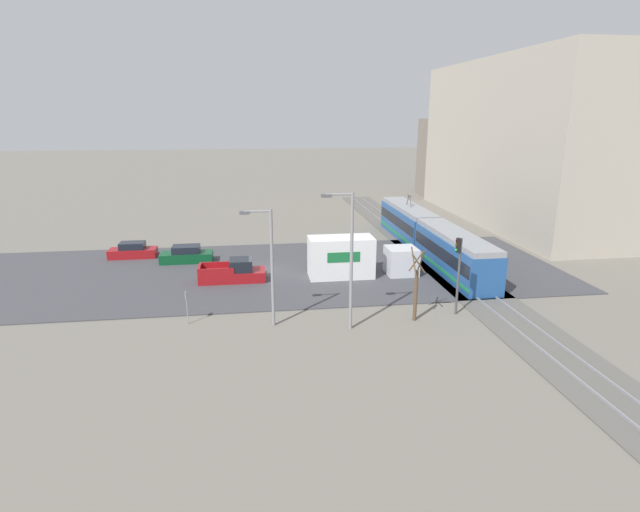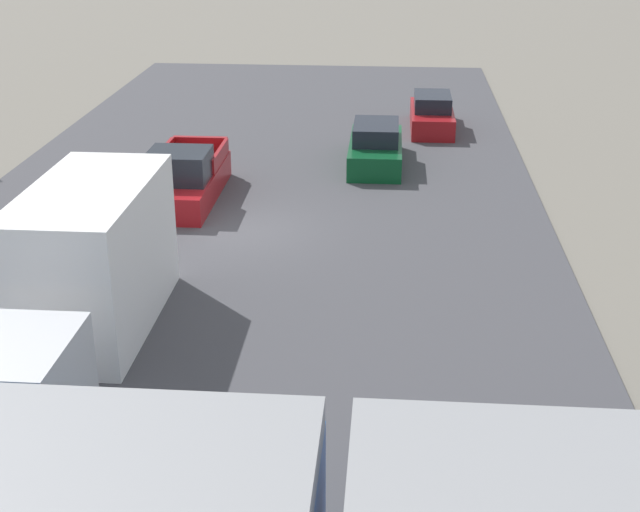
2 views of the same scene
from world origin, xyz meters
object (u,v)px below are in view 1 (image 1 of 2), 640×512
object	(u,v)px
street_lamp_mid_block	(348,253)
traffic_light_pole	(458,266)
pickup_truck	(233,273)
street_tree	(416,288)
sedan_car_1	(187,255)
light_rail_tram	(428,236)
street_lamp_near_crossing	(268,260)
no_parking_sign	(187,304)
sedan_car_0	(133,251)
box_truck	(356,258)

from	to	relation	value
street_lamp_mid_block	traffic_light_pole	bearing A→B (deg)	100.04
pickup_truck	street_tree	world-z (taller)	street_tree
street_lamp_mid_block	sedan_car_1	bearing A→B (deg)	-144.29
light_rail_tram	street_lamp_near_crossing	bearing A→B (deg)	-46.30
no_parking_sign	street_lamp_mid_block	bearing A→B (deg)	78.04
light_rail_tram	sedan_car_1	bearing A→B (deg)	-90.12
no_parking_sign	street_tree	bearing A→B (deg)	84.63
sedan_car_0	street_tree	bearing A→B (deg)	50.45
street_lamp_near_crossing	sedan_car_0	bearing A→B (deg)	-145.08
pickup_truck	street_lamp_mid_block	bearing A→B (deg)	35.49
sedan_car_1	street_tree	bearing A→B (deg)	-133.59
light_rail_tram	street_tree	bearing A→B (deg)	-22.42
box_truck	street_lamp_mid_block	size ratio (longest dim) A/B	1.04
sedan_car_1	street_tree	size ratio (longest dim) A/B	0.95
street_lamp_near_crossing	no_parking_sign	size ratio (longest dim) A/B	3.43
pickup_truck	street_lamp_mid_block	xyz separation A→B (m)	(10.27, 7.32, 4.19)
traffic_light_pole	no_parking_sign	bearing A→B (deg)	-92.50
pickup_truck	sedan_car_0	size ratio (longest dim) A/B	1.23
sedan_car_1	sedan_car_0	bearing A→B (deg)	66.94
sedan_car_1	no_parking_sign	distance (m)	14.27
sedan_car_0	no_parking_sign	xyz separation A→B (m)	(16.35, 6.85, 0.66)
box_truck	pickup_truck	xyz separation A→B (m)	(-0.06, -9.97, -0.86)
box_truck	no_parking_sign	size ratio (longest dim) A/B	4.11
light_rail_tram	street_lamp_mid_block	distance (m)	19.86
box_truck	traffic_light_pole	distance (m)	10.32
light_rail_tram	box_truck	distance (m)	10.29
box_truck	street_lamp_near_crossing	distance (m)	12.02
street_tree	street_lamp_near_crossing	size ratio (longest dim) A/B	0.65
traffic_light_pole	street_tree	size ratio (longest dim) A/B	1.09
pickup_truck	street_lamp_near_crossing	world-z (taller)	street_lamp_near_crossing
street_tree	no_parking_sign	size ratio (longest dim) A/B	2.21
no_parking_sign	traffic_light_pole	bearing A→B (deg)	87.50
pickup_truck	box_truck	bearing A→B (deg)	89.64
street_tree	light_rail_tram	bearing A→B (deg)	157.58
street_lamp_near_crossing	no_parking_sign	world-z (taller)	street_lamp_near_crossing
box_truck	traffic_light_pole	bearing A→B (deg)	29.29
light_rail_tram	traffic_light_pole	bearing A→B (deg)	-12.79
street_lamp_mid_block	street_lamp_near_crossing	bearing A→B (deg)	-103.68
street_tree	traffic_light_pole	bearing A→B (deg)	101.35
box_truck	street_lamp_near_crossing	bearing A→B (deg)	-39.34
sedan_car_1	street_tree	distance (m)	22.57
pickup_truck	sedan_car_1	world-z (taller)	pickup_truck
traffic_light_pole	no_parking_sign	distance (m)	17.76
pickup_truck	no_parking_sign	size ratio (longest dim) A/B	2.39
light_rail_tram	street_lamp_near_crossing	world-z (taller)	street_lamp_near_crossing
street_lamp_near_crossing	street_lamp_mid_block	world-z (taller)	street_lamp_mid_block
box_truck	no_parking_sign	world-z (taller)	box_truck
street_lamp_mid_block	street_tree	bearing A→B (deg)	99.18
street_tree	box_truck	bearing A→B (deg)	-168.29
sedan_car_0	no_parking_sign	bearing A→B (deg)	22.73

